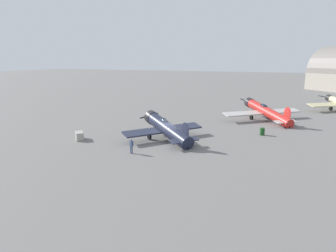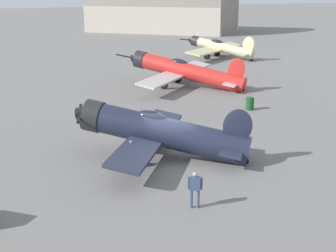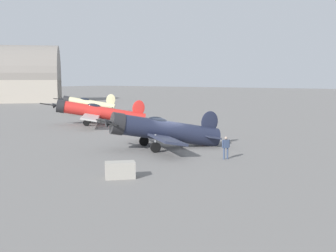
# 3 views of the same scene
# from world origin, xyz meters

# --- Properties ---
(ground_plane) EXTENTS (400.00, 400.00, 0.00)m
(ground_plane) POSITION_xyz_m (0.00, 0.00, 0.00)
(ground_plane) COLOR slate
(airplane_foreground) EXTENTS (9.26, 8.80, 3.18)m
(airplane_foreground) POSITION_xyz_m (0.29, 0.39, 1.46)
(airplane_foreground) COLOR #1E2338
(airplane_foreground) RESTS_ON ground_plane
(airplane_mid_apron) EXTENTS (10.74, 11.31, 3.31)m
(airplane_mid_apron) POSITION_xyz_m (17.02, -9.44, 1.47)
(airplane_mid_apron) COLOR red
(airplane_mid_apron) RESTS_ON ground_plane
(airplane_far_line) EXTENTS (9.36, 11.66, 3.09)m
(airplane_far_line) POSITION_xyz_m (31.60, -21.66, 1.45)
(airplane_far_line) COLOR beige
(airplane_far_line) RESTS_ON ground_plane
(ground_crew_mechanic) EXTENTS (0.40, 0.55, 1.60)m
(ground_crew_mechanic) POSITION_xyz_m (-6.01, 1.53, 0.97)
(ground_crew_mechanic) COLOR #384766
(ground_crew_mechanic) RESTS_ON ground_plane
(fuel_drum) EXTENTS (0.63, 0.63, 0.94)m
(fuel_drum) POSITION_xyz_m (7.20, -10.03, 0.47)
(fuel_drum) COLOR #19471E
(fuel_drum) RESTS_ON ground_plane
(distant_hangar) EXTENTS (31.31, 31.61, 16.45)m
(distant_hangar) POSITION_xyz_m (71.59, -31.74, 4.56)
(distant_hangar) COLOR #ADA393
(distant_hangar) RESTS_ON ground_plane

